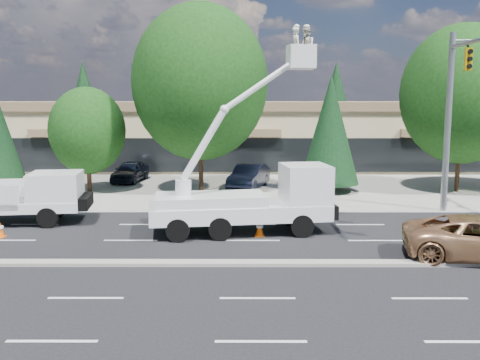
{
  "coord_description": "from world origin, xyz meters",
  "views": [
    {
      "loc": [
        -0.46,
        -18.01,
        5.73
      ],
      "look_at": [
        -0.53,
        3.93,
        2.4
      ],
      "focal_mm": 40.0,
      "sensor_mm": 36.0,
      "label": 1
    }
  ],
  "objects": [
    {
      "name": "ground",
      "position": [
        0.0,
        0.0,
        0.0
      ],
      "size": [
        140.0,
        140.0,
        0.0
      ],
      "primitive_type": "plane",
      "color": "black",
      "rests_on": "ground"
    },
    {
      "name": "concrete_apron",
      "position": [
        0.0,
        20.0,
        0.01
      ],
      "size": [
        140.0,
        22.0,
        0.01
      ],
      "primitive_type": "cube",
      "color": "gray",
      "rests_on": "ground"
    },
    {
      "name": "road_median",
      "position": [
        0.0,
        0.0,
        0.06
      ],
      "size": [
        120.0,
        0.55,
        0.12
      ],
      "primitive_type": "cube",
      "color": "gray",
      "rests_on": "ground"
    },
    {
      "name": "strip_mall",
      "position": [
        0.0,
        29.97,
        2.83
      ],
      "size": [
        50.4,
        15.4,
        5.5
      ],
      "color": "tan",
      "rests_on": "ground"
    },
    {
      "name": "tree_front_c",
      "position": [
        -10.0,
        15.0,
        3.8
      ],
      "size": [
        4.68,
        4.68,
        6.49
      ],
      "color": "#332114",
      "rests_on": "ground"
    },
    {
      "name": "tree_front_d",
      "position": [
        -3.0,
        15.0,
        6.73
      ],
      "size": [
        8.29,
        8.29,
        11.5
      ],
      "color": "#332114",
      "rests_on": "ground"
    },
    {
      "name": "tree_front_e",
      "position": [
        5.0,
        15.0,
        3.86
      ],
      "size": [
        3.65,
        3.65,
        7.19
      ],
      "color": "#332114",
      "rests_on": "ground"
    },
    {
      "name": "tree_front_f",
      "position": [
        13.0,
        15.0,
        6.02
      ],
      "size": [
        7.41,
        7.41,
        10.29
      ],
      "color": "#332114",
      "rests_on": "ground"
    },
    {
      "name": "tree_back_a",
      "position": [
        -18.0,
        42.0,
        5.29
      ],
      "size": [
        5.0,
        5.0,
        9.87
      ],
      "color": "#332114",
      "rests_on": "ground"
    },
    {
      "name": "tree_back_b",
      "position": [
        -4.0,
        42.0,
        5.53
      ],
      "size": [
        5.22,
        5.22,
        10.3
      ],
      "color": "#332114",
      "rests_on": "ground"
    },
    {
      "name": "tree_back_c",
      "position": [
        10.0,
        42.0,
        5.28
      ],
      "size": [
        4.99,
        4.99,
        9.84
      ],
      "color": "#332114",
      "rests_on": "ground"
    },
    {
      "name": "tree_back_d",
      "position": [
        22.0,
        42.0,
        5.37
      ],
      "size": [
        5.08,
        5.08,
        10.01
      ],
      "color": "#332114",
      "rests_on": "ground"
    },
    {
      "name": "signal_mast",
      "position": [
        10.03,
        7.04,
        6.06
      ],
      "size": [
        2.76,
        10.16,
        9.0
      ],
      "color": "gray",
      "rests_on": "ground"
    },
    {
      "name": "utility_pickup",
      "position": [
        -10.59,
        6.26,
        0.97
      ],
      "size": [
        6.41,
        3.05,
        2.36
      ],
      "rotation": [
        0.0,
        0.0,
        0.13
      ],
      "color": "white",
      "rests_on": "ground"
    },
    {
      "name": "bucket_truck",
      "position": [
        0.24,
        4.57,
        1.89
      ],
      "size": [
        8.14,
        3.42,
        8.79
      ],
      "rotation": [
        0.0,
        0.0,
        0.15
      ],
      "color": "white",
      "rests_on": "ground"
    },
    {
      "name": "traffic_cone_a",
      "position": [
        -10.59,
        3.74,
        0.34
      ],
      "size": [
        0.4,
        0.4,
        0.7
      ],
      "color": "#F75C07",
      "rests_on": "ground"
    },
    {
      "name": "traffic_cone_b",
      "position": [
        -1.45,
        4.18,
        0.34
      ],
      "size": [
        0.4,
        0.4,
        0.7
      ],
      "color": "#F75C07",
      "rests_on": "ground"
    },
    {
      "name": "traffic_cone_c",
      "position": [
        0.3,
        3.94,
        0.34
      ],
      "size": [
        0.4,
        0.4,
        0.7
      ],
      "color": "#F75C07",
      "rests_on": "ground"
    },
    {
      "name": "traffic_cone_d",
      "position": [
        7.2,
        3.56,
        0.34
      ],
      "size": [
        0.4,
        0.4,
        0.7
      ],
      "color": "#F75C07",
      "rests_on": "ground"
    },
    {
      "name": "parked_car_west",
      "position": [
        -8.27,
        18.98,
        0.73
      ],
      "size": [
        2.28,
        4.48,
        1.46
      ],
      "primitive_type": "imported",
      "rotation": [
        0.0,
        0.0,
        -0.13
      ],
      "color": "black",
      "rests_on": "ground"
    },
    {
      "name": "parked_car_east",
      "position": [
        0.0,
        16.0,
        0.78
      ],
      "size": [
        2.94,
        5.03,
        1.57
      ],
      "primitive_type": "imported",
      "rotation": [
        0.0,
        0.0,
        -0.29
      ],
      "color": "black",
      "rests_on": "ground"
    }
  ]
}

